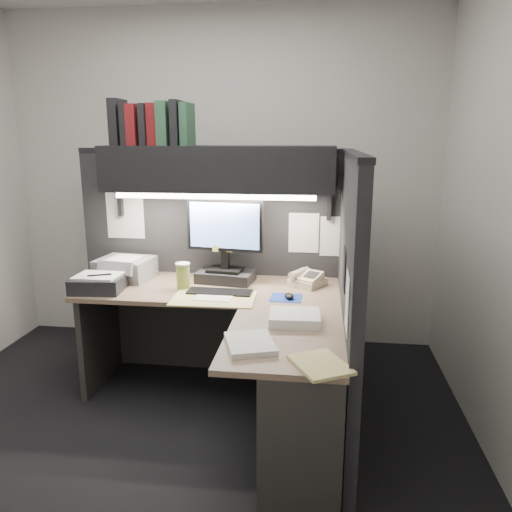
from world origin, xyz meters
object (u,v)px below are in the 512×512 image
telephone (307,280)px  printer (125,268)px  monitor (225,250)px  keyboard (220,292)px  desk (247,367)px  coffee_cup (183,277)px  overhead_shelf (218,169)px  notebook_stack (98,284)px

telephone → printer: (-1.28, 0.01, 0.03)m
monitor → printer: bearing=-171.7°
telephone → monitor: bearing=-150.3°
keyboard → telephone: (0.55, 0.26, 0.03)m
desk → coffee_cup: bearing=134.5°
monitor → overhead_shelf: bearing=144.7°
overhead_shelf → keyboard: bearing=-78.8°
desk → telephone: bearing=65.5°
keyboard → telephone: size_ratio=2.02×
overhead_shelf → coffee_cup: size_ratio=9.33×
overhead_shelf → telephone: size_ratio=7.60×
overhead_shelf → monitor: 0.55m
notebook_stack → coffee_cup: bearing=11.2°
telephone → printer: printer is taller
desk → printer: 1.25m
desk → overhead_shelf: size_ratio=1.10×
overhead_shelf → notebook_stack: 1.09m
desk → telephone: size_ratio=8.33×
overhead_shelf → notebook_stack: bearing=-154.1°
overhead_shelf → keyboard: (0.06, -0.32, -0.76)m
keyboard → printer: (-0.73, 0.27, 0.06)m
monitor → keyboard: monitor is taller
overhead_shelf → printer: 0.97m
printer → monitor: bearing=7.8°
overhead_shelf → printer: overhead_shelf is taller
keyboard → notebook_stack: bearing=-176.7°
desk → monitor: size_ratio=2.98×
monitor → notebook_stack: size_ratio=1.79×
desk → overhead_shelf: (-0.30, 0.75, 1.06)m
desk → monitor: monitor is taller
overhead_shelf → coffee_cup: (-0.19, -0.25, -0.69)m
monitor → coffee_cup: 0.35m
coffee_cup → telephone: bearing=12.8°
keyboard → telephone: 0.61m
telephone → notebook_stack: size_ratio=0.64×
keyboard → notebook_stack: notebook_stack is taller
coffee_cup → notebook_stack: bearing=-168.8°
desk → overhead_shelf: overhead_shelf is taller
keyboard → notebook_stack: size_ratio=1.29×
overhead_shelf → notebook_stack: (-0.73, -0.36, -0.72)m
monitor → printer: (-0.72, -0.01, -0.15)m
monitor → notebook_stack: bearing=-150.5°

